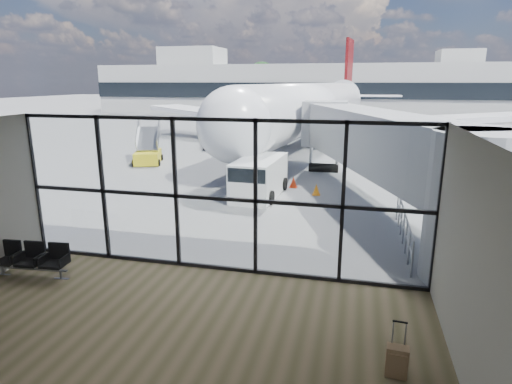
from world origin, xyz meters
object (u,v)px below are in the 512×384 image
at_px(suitcase, 397,361).
at_px(service_van, 259,177).
at_px(seating_row, 32,258).
at_px(belt_loader, 214,141).
at_px(airliner, 315,107).
at_px(mobile_stairs, 148,155).

relative_size(suitcase, service_van, 0.26).
xyz_separation_m(seating_row, belt_loader, (-2.82, 24.22, 0.06)).
relative_size(service_van, belt_loader, 1.05).
bearing_deg(airliner, service_van, -84.59).
height_order(suitcase, mobile_stairs, mobile_stairs).
height_order(seating_row, mobile_stairs, mobile_stairs).
distance_m(seating_row, suitcase, 10.10).
height_order(airliner, belt_loader, airliner).
relative_size(suitcase, airliner, 0.03).
distance_m(seating_row, airliner, 29.82).
distance_m(suitcase, service_van, 13.45).
bearing_deg(airliner, belt_loader, -139.72).
relative_size(seating_row, mobile_stairs, 0.61).
xyz_separation_m(suitcase, belt_loader, (-12.69, 26.38, 0.27)).
bearing_deg(service_van, airliner, 90.88).
bearing_deg(mobile_stairs, airliner, 31.35).
xyz_separation_m(seating_row, mobile_stairs, (-4.98, 16.72, 0.01)).
xyz_separation_m(seating_row, airliner, (4.98, 29.28, 2.64)).
xyz_separation_m(airliner, mobile_stairs, (-9.96, -12.56, -2.63)).
bearing_deg(mobile_stairs, seating_row, -93.65).
height_order(airliner, mobile_stairs, airliner).
bearing_deg(seating_row, belt_loader, 91.42).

